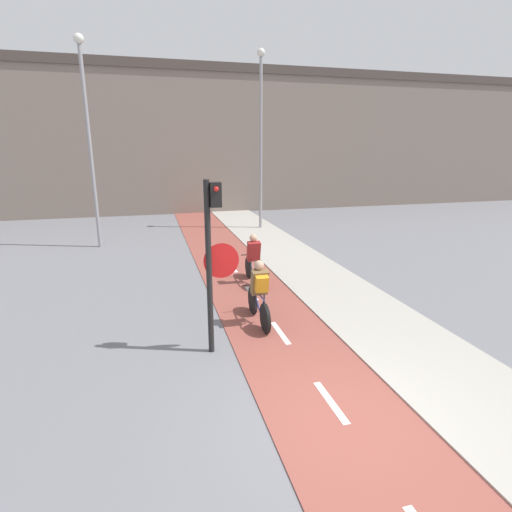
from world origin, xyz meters
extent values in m
plane|color=slate|center=(0.00, 0.00, 0.00)|extent=(120.00, 120.00, 0.00)
cube|color=brown|center=(0.00, 0.00, 0.01)|extent=(2.24, 60.00, 0.02)
cube|color=white|center=(0.00, 0.50, 0.02)|extent=(0.12, 1.10, 0.00)
cube|color=white|center=(0.00, 3.00, 0.02)|extent=(0.12, 1.10, 0.00)
cube|color=white|center=(0.00, 5.50, 0.02)|extent=(0.12, 1.10, 0.00)
cube|color=white|center=(0.00, 8.00, 0.02)|extent=(0.12, 1.10, 0.00)
cube|color=#A8A399|center=(2.32, 0.00, 0.03)|extent=(2.40, 60.00, 0.05)
cube|color=slate|center=(0.00, 22.43, 4.03)|extent=(60.00, 5.00, 8.07)
cube|color=#473D38|center=(0.00, 22.43, 8.32)|extent=(60.00, 5.20, 0.50)
cylinder|color=black|center=(-1.55, 2.63, 1.66)|extent=(0.11, 0.11, 3.33)
cube|color=black|center=(-1.39, 2.63, 3.06)|extent=(0.20, 0.20, 0.44)
sphere|color=red|center=(-1.39, 2.52, 3.17)|extent=(0.09, 0.09, 0.09)
cone|color=red|center=(-1.31, 2.62, 1.83)|extent=(0.67, 0.01, 0.67)
cone|color=silver|center=(-1.31, 2.63, 1.83)|extent=(0.60, 0.02, 0.60)
cylinder|color=gray|center=(-4.56, 12.31, 3.75)|extent=(0.14, 0.14, 7.49)
sphere|color=silver|center=(-4.56, 12.31, 7.60)|extent=(0.36, 0.36, 0.36)
cylinder|color=gray|center=(2.71, 14.30, 3.92)|extent=(0.14, 0.14, 7.84)
sphere|color=silver|center=(2.71, 14.30, 7.95)|extent=(0.36, 0.36, 0.36)
cylinder|color=black|center=(-0.30, 3.14, 0.32)|extent=(0.07, 0.65, 0.65)
cylinder|color=black|center=(-0.30, 4.22, 0.32)|extent=(0.07, 0.65, 0.65)
cylinder|color=navy|center=(-0.30, 3.89, 0.50)|extent=(0.04, 0.69, 0.41)
cylinder|color=navy|center=(-0.30, 3.39, 0.51)|extent=(0.04, 0.36, 0.43)
cylinder|color=navy|center=(-0.30, 3.72, 0.70)|extent=(0.04, 1.00, 0.07)
cylinder|color=navy|center=(-0.30, 3.35, 0.32)|extent=(0.04, 0.41, 0.05)
cylinder|color=black|center=(-0.30, 4.22, 0.73)|extent=(0.46, 0.03, 0.03)
cube|color=brown|center=(-0.30, 3.60, 0.99)|extent=(0.36, 0.31, 0.59)
sphere|color=tan|center=(-0.30, 3.64, 1.37)|extent=(0.22, 0.22, 0.22)
cylinder|color=#232328|center=(-0.40, 3.57, 0.56)|extent=(0.04, 0.07, 0.41)
cylinder|color=#232328|center=(-0.20, 3.57, 0.56)|extent=(0.04, 0.07, 0.41)
cube|color=orange|center=(-0.30, 3.42, 1.01)|extent=(0.28, 0.23, 0.39)
cylinder|color=black|center=(0.27, 5.83, 0.32)|extent=(0.07, 0.65, 0.65)
cylinder|color=black|center=(0.27, 6.91, 0.32)|extent=(0.07, 0.65, 0.65)
cylinder|color=slate|center=(0.27, 6.57, 0.50)|extent=(0.04, 0.68, 0.40)
cylinder|color=slate|center=(0.27, 6.07, 0.51)|extent=(0.04, 0.36, 0.43)
cylinder|color=slate|center=(0.27, 6.41, 0.70)|extent=(0.04, 1.00, 0.07)
cylinder|color=slate|center=(0.27, 6.03, 0.32)|extent=(0.04, 0.41, 0.05)
cylinder|color=black|center=(0.27, 6.91, 0.73)|extent=(0.46, 0.03, 0.03)
cube|color=maroon|center=(0.27, 6.29, 0.99)|extent=(0.36, 0.31, 0.59)
sphere|color=tan|center=(0.27, 6.33, 1.37)|extent=(0.22, 0.22, 0.22)
cylinder|color=#232328|center=(0.17, 6.25, 0.56)|extent=(0.04, 0.07, 0.41)
cylinder|color=#232328|center=(0.37, 6.25, 0.56)|extent=(0.04, 0.07, 0.41)
camera|label=1|loc=(-2.53, -4.43, 3.86)|focal=28.00mm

